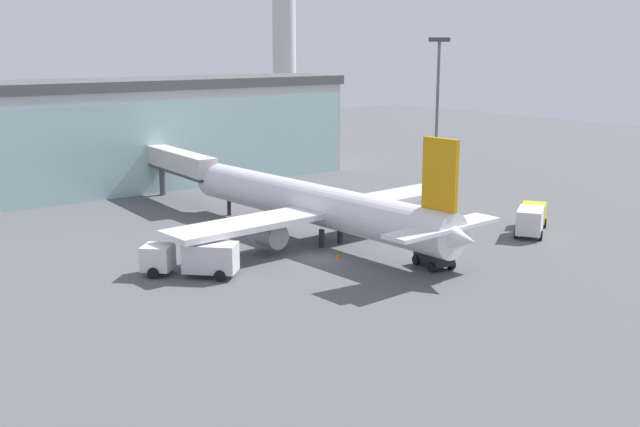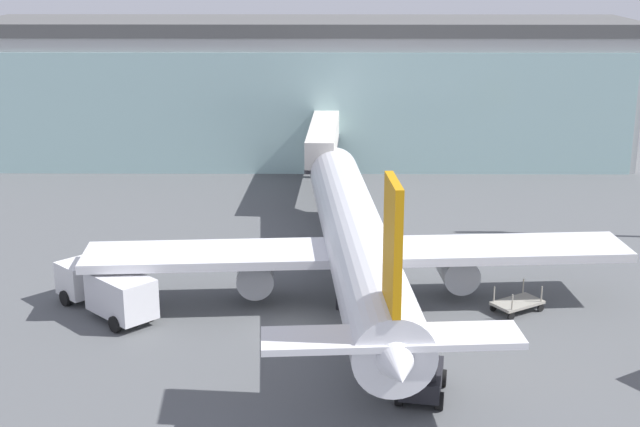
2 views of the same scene
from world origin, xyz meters
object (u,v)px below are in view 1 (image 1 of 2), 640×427
Objects in this scene: jet_bridge at (180,164)px; control_tower at (284,8)px; airplane at (316,205)px; baggage_cart at (407,226)px; fuel_truck at (531,218)px; safety_cone_nose at (338,255)px; catering_truck at (193,258)px; apron_light_mast at (437,101)px; pushback_tug at (435,256)px; safety_cone_wingtip at (149,266)px.

control_tower is (45.17, 45.28, 19.93)m from jet_bridge.
airplane reaches higher than baggage_cart.
fuel_truck is 20.39m from safety_cone_nose.
catering_truck is 0.92× the size of fuel_truck.
safety_cone_nose is (-28.24, -16.62, -10.61)m from apron_light_mast.
jet_bridge is 2.13× the size of catering_truck.
airplane is at bearing 70.55° from safety_cone_nose.
control_tower is 70.79× the size of safety_cone_nose.
apron_light_mast is at bearing -34.97° from pushback_tug.
safety_cone_wingtip is at bearing 64.58° from pushback_tug.
baggage_cart is 0.93× the size of pushback_tug.
apron_light_mast is 5.68× the size of baggage_cart.
airplane is at bearing 118.23° from fuel_truck.
jet_bridge is 26.30m from safety_cone_wingtip.
safety_cone_nose is at bearing 45.46° from pushback_tug.
apron_light_mast is 29.37m from airplane.
catering_truck is at bearing 97.65° from airplane.
safety_cone_nose is at bearing 156.53° from airplane.
baggage_cart is at bearing -108.51° from airplane.
jet_bridge is 26.08× the size of safety_cone_wingtip.
catering_truck is 12.27m from safety_cone_nose.
control_tower is 92.68m from safety_cone_wingtip.
baggage_cart is 5.86× the size of safety_cone_nose.
apron_light_mast reaches higher than baggage_cart.
jet_bridge is at bearing 17.88° from pushback_tug.
catering_truck is 12.23× the size of safety_cone_wingtip.
airplane is 9.76m from baggage_cart.
fuel_truck is (19.88, -32.86, -2.98)m from jet_bridge.
fuel_truck is at bearing -11.79° from safety_cone_nose.
jet_bridge is 67.00m from control_tower.
pushback_tug is (-40.59, -80.60, -23.40)m from control_tower.
safety_cone_wingtip is at bearing 82.26° from airplane.
safety_cone_wingtip is at bearing 139.91° from baggage_cart.
control_tower is at bearing -36.36° from airplane.
catering_truck is (-57.09, -71.12, -22.91)m from control_tower.
apron_light_mast is at bearing -110.83° from jet_bridge.
control_tower is at bearing 39.24° from fuel_truck.
catering_truck is at bearing 166.44° from safety_cone_nose.
safety_cone_wingtip is at bearing -131.31° from control_tower.
baggage_cart is at bearing -133.81° from catering_truck.
baggage_cart is (22.94, 0.54, -0.97)m from catering_truck.
jet_bridge is 0.39× the size of airplane.
apron_light_mast is 24.03m from baggage_cart.
safety_cone_wingtip is (-59.08, -67.22, -24.10)m from control_tower.
baggage_cart is at bearing -22.23° from pushback_tug.
airplane is 12.85m from pushback_tug.
fuel_truck is at bearing -122.96° from airplane.
control_tower is at bearing -16.24° from pushback_tug.
airplane is at bearing 133.12° from baggage_cart.
airplane is 4.96× the size of fuel_truck.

